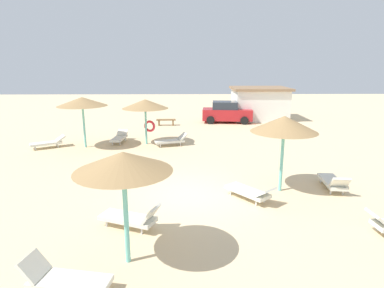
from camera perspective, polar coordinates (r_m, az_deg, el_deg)
ground_plane at (r=12.29m, az=0.24°, el=-8.84°), size 80.00×80.00×0.00m
parasol_0 at (r=7.62m, az=-11.94°, el=-3.15°), size 2.29×2.29×2.81m
parasol_1 at (r=12.41m, az=15.82°, el=3.34°), size 2.45×2.45×2.90m
parasol_2 at (r=19.50m, az=-8.16°, el=6.87°), size 2.73×2.73×2.70m
parasol_3 at (r=19.53m, az=-18.65°, el=7.01°), size 2.80×2.80×2.91m
lounger_0 at (r=10.04m, az=-10.53°, el=-12.54°), size 1.95×1.29×0.81m
lounger_1 at (r=11.92m, az=10.12°, el=-8.20°), size 1.69×1.88×0.68m
lounger_2 at (r=20.59m, az=-12.53°, el=1.15°), size 0.81×1.96×0.66m
lounger_3 at (r=20.54m, az=-23.78°, el=0.25°), size 1.97×1.52×0.66m
lounger_5 at (r=7.95m, az=-21.47°, el=-21.12°), size 1.94×0.96×0.80m
lounger_6 at (r=13.74m, az=23.45°, el=-6.09°), size 0.82×1.91×0.78m
lounger_7 at (r=19.30m, az=-3.56°, el=0.63°), size 2.00×1.18×0.71m
bench_0 at (r=25.67m, az=-4.56°, el=4.02°), size 1.51×0.44×0.49m
parked_car at (r=26.99m, az=6.08°, el=5.50°), size 4.14×2.29×1.72m
beach_cabana at (r=29.01m, az=11.67°, el=7.01°), size 4.79×4.12×2.74m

